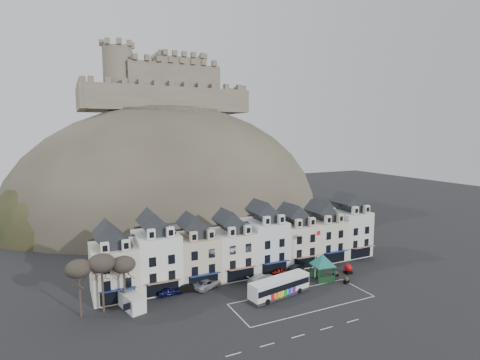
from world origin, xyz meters
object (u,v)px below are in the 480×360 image
(car_silver, at_px, (207,283))
(car_charcoal, at_px, (297,267))
(bus, at_px, (279,286))
(red_buoy, at_px, (348,269))
(car_maroon, at_px, (279,271))
(car_navy, at_px, (169,291))
(car_black, at_px, (189,287))
(white_van, at_px, (132,302))
(bus_shelter, at_px, (323,260))
(flagpole, at_px, (316,251))
(car_white, at_px, (262,279))

(car_silver, xyz_separation_m, car_charcoal, (17.85, 0.00, -0.04))
(bus, relative_size, red_buoy, 6.21)
(red_buoy, xyz_separation_m, car_maroon, (-11.59, 5.21, -0.27))
(red_buoy, distance_m, car_navy, 32.35)
(car_navy, xyz_separation_m, car_maroon, (20.34, 0.00, -0.05))
(red_buoy, relative_size, car_black, 0.43)
(bus, height_order, car_maroon, bus)
(red_buoy, bearing_deg, car_charcoal, 145.86)
(bus, bearing_deg, car_navy, 142.43)
(white_van, xyz_separation_m, car_navy, (6.16, 2.36, -0.45))
(bus_shelter, xyz_separation_m, car_navy, (-25.81, 5.55, -2.87))
(red_buoy, height_order, car_navy, red_buoy)
(car_maroon, xyz_separation_m, car_charcoal, (3.91, 0.00, 0.06))
(flagpole, xyz_separation_m, car_black, (-21.99, 4.32, -4.30))
(white_van, bearing_deg, red_buoy, -19.56)
(car_silver, bearing_deg, red_buoy, -126.40)
(white_van, height_order, car_navy, white_van)
(bus, relative_size, car_navy, 2.73)
(bus_shelter, xyz_separation_m, car_charcoal, (-1.56, 5.55, -2.86))
(car_charcoal, bearing_deg, white_van, 69.54)
(flagpole, xyz_separation_m, car_silver, (-18.83, 4.32, -4.24))
(bus, bearing_deg, bus_shelter, 2.70)
(bus_shelter, relative_size, red_buoy, 4.01)
(bus, bearing_deg, car_white, 78.86)
(flagpole, distance_m, car_charcoal, 6.16)
(bus_shelter, xyz_separation_m, white_van, (-31.97, 3.18, -2.43))
(bus_shelter, bearing_deg, car_charcoal, 113.88)
(car_black, bearing_deg, car_white, -92.12)
(car_navy, relative_size, car_charcoal, 0.95)
(bus_shelter, relative_size, car_white, 1.31)
(flagpole, height_order, car_black, flagpole)
(car_silver, height_order, car_white, car_white)
(red_buoy, relative_size, car_maroon, 0.48)
(red_buoy, height_order, car_maroon, red_buoy)
(white_van, distance_m, car_charcoal, 30.51)
(car_black, bearing_deg, car_maroon, -81.74)
(flagpole, xyz_separation_m, car_charcoal, (-0.98, 4.32, -4.28))
(car_black, distance_m, car_charcoal, 21.01)
(car_black, bearing_deg, white_van, 112.38)
(car_navy, distance_m, car_silver, 6.40)
(bus_shelter, bearing_deg, car_black, 174.39)
(car_black, bearing_deg, bus_shelter, -95.55)
(car_navy, relative_size, car_maroon, 1.08)
(car_white, height_order, car_maroon, car_white)
(car_navy, bearing_deg, car_silver, -92.28)
(bus_shelter, xyz_separation_m, car_maroon, (-5.47, 5.55, -2.92))
(bus, distance_m, bus_shelter, 10.72)
(bus_shelter, bearing_deg, bus, -158.64)
(flagpole, xyz_separation_m, car_white, (-9.63, 2.06, -4.19))
(white_van, height_order, car_charcoal, white_van)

